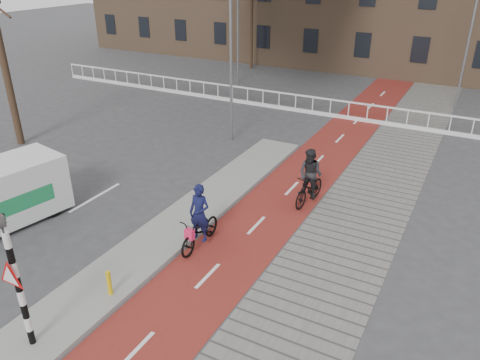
% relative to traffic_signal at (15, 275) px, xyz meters
% --- Properties ---
extents(ground, '(120.00, 120.00, 0.00)m').
position_rel_traffic_signal_xyz_m(ground, '(0.60, 2.02, -1.99)').
color(ground, '#38383A').
rests_on(ground, ground).
extents(bike_lane, '(2.50, 60.00, 0.01)m').
position_rel_traffic_signal_xyz_m(bike_lane, '(2.10, 12.02, -1.98)').
color(bike_lane, maroon).
rests_on(bike_lane, ground).
extents(sidewalk, '(3.00, 60.00, 0.01)m').
position_rel_traffic_signal_xyz_m(sidewalk, '(4.90, 12.02, -1.98)').
color(sidewalk, slate).
rests_on(sidewalk, ground).
extents(curb_island, '(1.80, 16.00, 0.12)m').
position_rel_traffic_signal_xyz_m(curb_island, '(-0.10, 6.02, -1.93)').
color(curb_island, gray).
rests_on(curb_island, ground).
extents(traffic_signal, '(0.80, 0.80, 3.68)m').
position_rel_traffic_signal_xyz_m(traffic_signal, '(0.00, 0.00, 0.00)').
color(traffic_signal, black).
rests_on(traffic_signal, curb_island).
extents(bollard, '(0.12, 0.12, 0.68)m').
position_rel_traffic_signal_xyz_m(bollard, '(0.39, 2.11, -1.53)').
color(bollard, gold).
rests_on(bollard, curb_island).
extents(cyclist_near, '(0.69, 1.95, 2.02)m').
position_rel_traffic_signal_xyz_m(cyclist_near, '(1.15, 5.17, -1.30)').
color(cyclist_near, black).
rests_on(cyclist_near, bike_lane).
extents(cyclist_far, '(0.95, 1.93, 2.01)m').
position_rel_traffic_signal_xyz_m(cyclist_far, '(3.05, 9.24, -1.15)').
color(cyclist_far, black).
rests_on(cyclist_far, bike_lane).
extents(railing, '(28.00, 0.10, 0.99)m').
position_rel_traffic_signal_xyz_m(railing, '(-4.40, 19.02, -1.68)').
color(railing, silver).
rests_on(railing, ground).
extents(tree_left, '(0.32, 0.32, 8.01)m').
position_rel_traffic_signal_xyz_m(tree_left, '(-10.78, 8.44, 2.01)').
color(tree_left, black).
rests_on(tree_left, ground).
extents(tree_mid, '(0.23, 0.23, 7.26)m').
position_rel_traffic_signal_xyz_m(tree_mid, '(-8.59, 27.76, 1.64)').
color(tree_mid, black).
rests_on(tree_mid, ground).
extents(streetlight_near, '(0.12, 0.12, 8.44)m').
position_rel_traffic_signal_xyz_m(streetlight_near, '(-2.36, 13.42, 2.23)').
color(streetlight_near, slate).
rests_on(streetlight_near, ground).
extents(streetlight_left, '(0.12, 0.12, 7.65)m').
position_rel_traffic_signal_xyz_m(streetlight_left, '(-7.20, 23.05, 1.83)').
color(streetlight_left, slate).
rests_on(streetlight_left, ground).
extents(streetlight_right, '(0.12, 0.12, 8.48)m').
position_rel_traffic_signal_xyz_m(streetlight_right, '(6.43, 23.89, 2.25)').
color(streetlight_right, slate).
rests_on(streetlight_right, ground).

